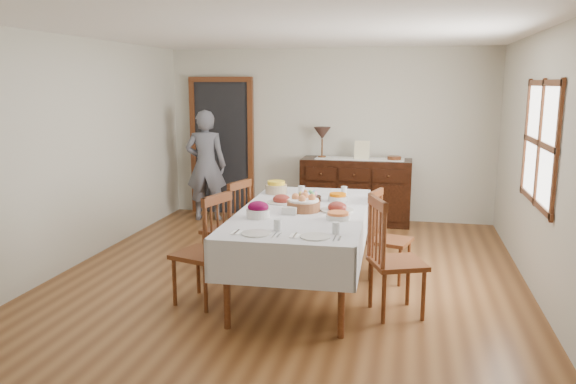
% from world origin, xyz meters
% --- Properties ---
extents(ground, '(6.00, 6.00, 0.00)m').
position_xyz_m(ground, '(0.00, 0.00, 0.00)').
color(ground, brown).
extents(room_shell, '(5.02, 6.02, 2.65)m').
position_xyz_m(room_shell, '(-0.15, 0.42, 1.64)').
color(room_shell, white).
rests_on(room_shell, ground).
extents(dining_table, '(1.30, 2.46, 0.84)m').
position_xyz_m(dining_table, '(0.22, -0.21, 0.74)').
color(dining_table, silver).
rests_on(dining_table, ground).
extents(chair_left_near, '(0.56, 0.56, 1.08)m').
position_xyz_m(chair_left_near, '(-0.61, -0.77, 0.55)').
color(chair_left_near, '#592B15').
rests_on(chair_left_near, ground).
extents(chair_left_far, '(0.54, 0.54, 1.04)m').
position_xyz_m(chair_left_far, '(-0.68, 0.19, 0.53)').
color(chair_left_far, '#592B15').
rests_on(chair_left_far, ground).
extents(chair_right_near, '(0.59, 0.59, 1.09)m').
position_xyz_m(chair_right_near, '(1.12, -0.65, 0.55)').
color(chair_right_near, '#592B15').
rests_on(chair_right_near, ground).
extents(chair_right_far, '(0.50, 0.50, 0.96)m').
position_xyz_m(chair_right_far, '(1.03, 0.32, 0.48)').
color(chair_right_far, '#592B15').
rests_on(chair_right_far, ground).
extents(sideboard, '(1.62, 0.58, 0.97)m').
position_xyz_m(sideboard, '(0.47, 2.72, 0.49)').
color(sideboard, black).
rests_on(sideboard, ground).
extents(person, '(0.61, 0.45, 1.80)m').
position_xyz_m(person, '(-1.79, 2.43, 0.90)').
color(person, slate).
rests_on(person, ground).
extents(bread_basket, '(0.33, 0.33, 0.17)m').
position_xyz_m(bread_basket, '(0.23, -0.24, 0.90)').
color(bread_basket, brown).
rests_on(bread_basket, dining_table).
extents(egg_basket, '(0.28, 0.28, 0.11)m').
position_xyz_m(egg_basket, '(0.19, 0.24, 0.87)').
color(egg_basket, black).
rests_on(egg_basket, dining_table).
extents(ham_platter_a, '(0.30, 0.30, 0.11)m').
position_xyz_m(ham_platter_a, '(-0.07, 0.08, 0.86)').
color(ham_platter_a, silver).
rests_on(ham_platter_a, dining_table).
extents(ham_platter_b, '(0.33, 0.33, 0.11)m').
position_xyz_m(ham_platter_b, '(0.56, -0.18, 0.86)').
color(ham_platter_b, silver).
rests_on(ham_platter_b, dining_table).
extents(beet_bowl, '(0.22, 0.22, 0.16)m').
position_xyz_m(beet_bowl, '(-0.13, -0.60, 0.90)').
color(beet_bowl, silver).
rests_on(beet_bowl, dining_table).
extents(carrot_bowl, '(0.21, 0.21, 0.09)m').
position_xyz_m(carrot_bowl, '(0.50, 0.29, 0.88)').
color(carrot_bowl, silver).
rests_on(carrot_bowl, dining_table).
extents(pineapple_bowl, '(0.25, 0.25, 0.14)m').
position_xyz_m(pineapple_bowl, '(-0.24, 0.58, 0.90)').
color(pineapple_bowl, tan).
rests_on(pineapple_bowl, dining_table).
extents(casserole_dish, '(0.23, 0.23, 0.07)m').
position_xyz_m(casserole_dish, '(0.61, -0.52, 0.87)').
color(casserole_dish, silver).
rests_on(casserole_dish, dining_table).
extents(butter_dish, '(0.14, 0.09, 0.07)m').
position_xyz_m(butter_dish, '(0.13, -0.42, 0.87)').
color(butter_dish, silver).
rests_on(butter_dish, dining_table).
extents(setting_left, '(0.42, 0.31, 0.10)m').
position_xyz_m(setting_left, '(0.05, -1.13, 0.86)').
color(setting_left, silver).
rests_on(setting_left, dining_table).
extents(setting_right, '(0.42, 0.31, 0.10)m').
position_xyz_m(setting_right, '(0.55, -1.13, 0.86)').
color(setting_right, silver).
rests_on(setting_right, dining_table).
extents(glass_far_a, '(0.07, 0.07, 0.09)m').
position_xyz_m(glass_far_a, '(0.05, 0.61, 0.88)').
color(glass_far_a, silver).
rests_on(glass_far_a, dining_table).
extents(glass_far_b, '(0.07, 0.07, 0.11)m').
position_xyz_m(glass_far_b, '(0.53, 0.60, 0.89)').
color(glass_far_b, silver).
rests_on(glass_far_b, dining_table).
extents(runner, '(1.30, 0.35, 0.01)m').
position_xyz_m(runner, '(0.52, 2.72, 0.98)').
color(runner, white).
rests_on(runner, sideboard).
extents(table_lamp, '(0.26, 0.26, 0.46)m').
position_xyz_m(table_lamp, '(-0.05, 2.75, 1.33)').
color(table_lamp, brown).
rests_on(table_lamp, sideboard).
extents(picture_frame, '(0.22, 0.08, 0.28)m').
position_xyz_m(picture_frame, '(0.55, 2.65, 1.11)').
color(picture_frame, beige).
rests_on(picture_frame, sideboard).
extents(deco_bowl, '(0.20, 0.20, 0.06)m').
position_xyz_m(deco_bowl, '(1.02, 2.69, 1.00)').
color(deco_bowl, '#592B15').
rests_on(deco_bowl, sideboard).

